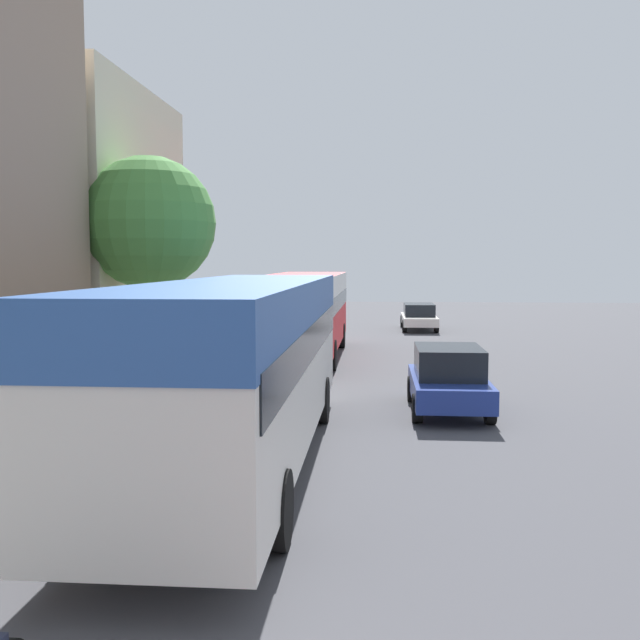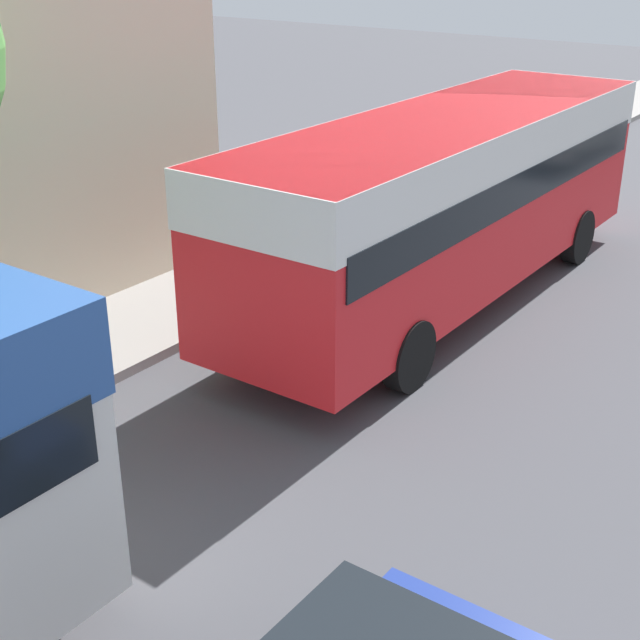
% 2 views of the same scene
% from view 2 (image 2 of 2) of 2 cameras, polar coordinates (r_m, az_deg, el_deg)
% --- Properties ---
extents(bus_following, '(2.57, 9.87, 3.06)m').
position_cam_2_polar(bus_following, '(14.42, 8.19, 8.65)').
color(bus_following, red).
rests_on(bus_following, ground_plane).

